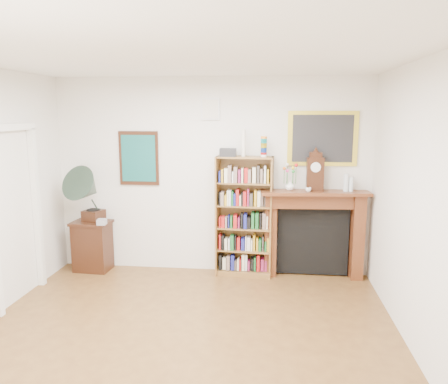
% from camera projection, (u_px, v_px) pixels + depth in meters
% --- Properties ---
extents(room, '(4.51, 5.01, 2.81)m').
position_uv_depth(room, '(171.00, 217.00, 3.81)').
color(room, '#58371A').
rests_on(room, ground).
extents(door_casing, '(0.08, 1.02, 2.17)m').
position_uv_depth(door_casing, '(15.00, 200.00, 5.25)').
color(door_casing, white).
rests_on(door_casing, left_wall).
extents(teal_poster, '(0.58, 0.04, 0.78)m').
position_uv_depth(teal_poster, '(139.00, 158.00, 6.31)').
color(teal_poster, black).
rests_on(teal_poster, back_wall).
extents(small_picture, '(0.26, 0.04, 0.30)m').
position_uv_depth(small_picture, '(210.00, 109.00, 6.07)').
color(small_picture, white).
rests_on(small_picture, back_wall).
extents(gilt_painting, '(0.95, 0.04, 0.75)m').
position_uv_depth(gilt_painting, '(322.00, 139.00, 5.97)').
color(gilt_painting, gold).
rests_on(gilt_painting, back_wall).
extents(bookshelf, '(0.81, 0.34, 1.96)m').
position_uv_depth(bookshelf, '(244.00, 210.00, 6.13)').
color(bookshelf, brown).
rests_on(bookshelf, floor).
extents(side_cabinet, '(0.56, 0.42, 0.74)m').
position_uv_depth(side_cabinet, '(93.00, 246.00, 6.42)').
color(side_cabinet, black).
rests_on(side_cabinet, floor).
extents(fireplace, '(1.49, 0.46, 1.24)m').
position_uv_depth(fireplace, '(313.00, 226.00, 6.11)').
color(fireplace, '#4A1F11').
rests_on(fireplace, floor).
extents(gramophone, '(0.66, 0.75, 0.84)m').
position_uv_depth(gramophone, '(88.00, 190.00, 6.18)').
color(gramophone, black).
rests_on(gramophone, side_cabinet).
extents(cd_stack, '(0.13, 0.13, 0.08)m').
position_uv_depth(cd_stack, '(102.00, 222.00, 6.17)').
color(cd_stack, '#BAB9C6').
rests_on(cd_stack, side_cabinet).
extents(mantel_clock, '(0.23, 0.14, 0.53)m').
position_uv_depth(mantel_clock, '(315.00, 172.00, 5.93)').
color(mantel_clock, black).
rests_on(mantel_clock, fireplace).
extents(flower_vase, '(0.15, 0.15, 0.13)m').
position_uv_depth(flower_vase, '(290.00, 185.00, 6.02)').
color(flower_vase, white).
rests_on(flower_vase, fireplace).
extents(teacup, '(0.10, 0.10, 0.06)m').
position_uv_depth(teacup, '(308.00, 190.00, 5.89)').
color(teacup, silver).
rests_on(teacup, fireplace).
extents(bottle_left, '(0.07, 0.07, 0.24)m').
position_uv_depth(bottle_left, '(346.00, 183.00, 5.92)').
color(bottle_left, silver).
rests_on(bottle_left, fireplace).
extents(bottle_right, '(0.06, 0.06, 0.20)m').
position_uv_depth(bottle_right, '(351.00, 184.00, 5.92)').
color(bottle_right, silver).
rests_on(bottle_right, fireplace).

